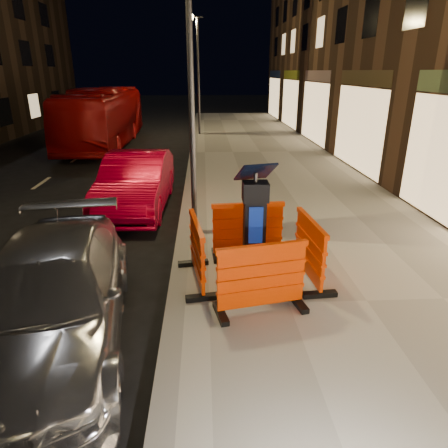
{
  "coord_description": "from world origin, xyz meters",
  "views": [
    {
      "loc": [
        0.48,
        -5.3,
        3.53
      ],
      "look_at": [
        0.8,
        1.0,
        1.1
      ],
      "focal_mm": 32.0,
      "sensor_mm": 36.0,
      "label": 1
    }
  ],
  "objects_px": {
    "barrier_kerbside": "(197,252)",
    "barrier_bldgside": "(309,250)",
    "parking_kiosk": "(254,227)",
    "bus_doubledecker": "(107,145)",
    "car_silver": "(58,341)",
    "car_red": "(139,208)",
    "barrier_front": "(261,278)",
    "barrier_back": "(248,230)"
  },
  "relations": [
    {
      "from": "barrier_back",
      "to": "barrier_bldgside",
      "type": "xyz_separation_m",
      "value": [
        0.95,
        -0.95,
        0.0
      ]
    },
    {
      "from": "barrier_kerbside",
      "to": "bus_doubledecker",
      "type": "height_order",
      "value": "bus_doubledecker"
    },
    {
      "from": "barrier_kerbside",
      "to": "car_red",
      "type": "height_order",
      "value": "barrier_kerbside"
    },
    {
      "from": "barrier_kerbside",
      "to": "barrier_bldgside",
      "type": "xyz_separation_m",
      "value": [
        1.9,
        0.0,
        0.0
      ]
    },
    {
      "from": "parking_kiosk",
      "to": "car_silver",
      "type": "xyz_separation_m",
      "value": [
        -2.89,
        -1.34,
        -1.12
      ]
    },
    {
      "from": "barrier_kerbside",
      "to": "barrier_front",
      "type": "bearing_deg",
      "value": -143.66
    },
    {
      "from": "barrier_bldgside",
      "to": "barrier_front",
      "type": "bearing_deg",
      "value": 130.34
    },
    {
      "from": "barrier_front",
      "to": "barrier_kerbside",
      "type": "height_order",
      "value": "same"
    },
    {
      "from": "parking_kiosk",
      "to": "bus_doubledecker",
      "type": "xyz_separation_m",
      "value": [
        -5.74,
        14.6,
        -1.12
      ]
    },
    {
      "from": "barrier_bldgside",
      "to": "bus_doubledecker",
      "type": "distance_m",
      "value": 16.08
    },
    {
      "from": "barrier_kerbside",
      "to": "car_red",
      "type": "bearing_deg",
      "value": 12.21
    },
    {
      "from": "car_silver",
      "to": "parking_kiosk",
      "type": "bearing_deg",
      "value": 16.27
    },
    {
      "from": "barrier_kerbside",
      "to": "bus_doubledecker",
      "type": "bearing_deg",
      "value": 9.5
    },
    {
      "from": "parking_kiosk",
      "to": "barrier_back",
      "type": "distance_m",
      "value": 1.04
    },
    {
      "from": "barrier_front",
      "to": "bus_doubledecker",
      "type": "bearing_deg",
      "value": 98.6
    },
    {
      "from": "car_silver",
      "to": "bus_doubledecker",
      "type": "relative_size",
      "value": 0.48
    },
    {
      "from": "parking_kiosk",
      "to": "bus_doubledecker",
      "type": "relative_size",
      "value": 0.2
    },
    {
      "from": "barrier_front",
      "to": "car_silver",
      "type": "bearing_deg",
      "value": 176.1
    },
    {
      "from": "car_silver",
      "to": "bus_doubledecker",
      "type": "bearing_deg",
      "value": 91.47
    },
    {
      "from": "barrier_bldgside",
      "to": "bus_doubledecker",
      "type": "height_order",
      "value": "bus_doubledecker"
    },
    {
      "from": "car_red",
      "to": "bus_doubledecker",
      "type": "height_order",
      "value": "bus_doubledecker"
    },
    {
      "from": "barrier_bldgside",
      "to": "car_silver",
      "type": "bearing_deg",
      "value": 104.62
    },
    {
      "from": "barrier_kerbside",
      "to": "barrier_bldgside",
      "type": "height_order",
      "value": "same"
    },
    {
      "from": "barrier_bldgside",
      "to": "car_silver",
      "type": "xyz_separation_m",
      "value": [
        -3.84,
        -1.34,
        -0.69
      ]
    },
    {
      "from": "barrier_front",
      "to": "barrier_back",
      "type": "xyz_separation_m",
      "value": [
        0.0,
        1.9,
        0.0
      ]
    },
    {
      "from": "parking_kiosk",
      "to": "car_red",
      "type": "relative_size",
      "value": 0.43
    },
    {
      "from": "barrier_back",
      "to": "barrier_kerbside",
      "type": "height_order",
      "value": "same"
    },
    {
      "from": "parking_kiosk",
      "to": "barrier_front",
      "type": "height_order",
      "value": "parking_kiosk"
    },
    {
      "from": "parking_kiosk",
      "to": "barrier_front",
      "type": "xyz_separation_m",
      "value": [
        0.0,
        -0.95,
        -0.43
      ]
    },
    {
      "from": "parking_kiosk",
      "to": "barrier_kerbside",
      "type": "height_order",
      "value": "parking_kiosk"
    },
    {
      "from": "barrier_kerbside",
      "to": "barrier_bldgside",
      "type": "distance_m",
      "value": 1.9
    },
    {
      "from": "bus_doubledecker",
      "to": "car_silver",
      "type": "bearing_deg",
      "value": -80.21
    },
    {
      "from": "parking_kiosk",
      "to": "barrier_bldgside",
      "type": "xyz_separation_m",
      "value": [
        0.95,
        0.0,
        -0.43
      ]
    },
    {
      "from": "barrier_front",
      "to": "barrier_kerbside",
      "type": "relative_size",
      "value": 1.0
    },
    {
      "from": "parking_kiosk",
      "to": "barrier_front",
      "type": "relative_size",
      "value": 1.4
    },
    {
      "from": "car_silver",
      "to": "bus_doubledecker",
      "type": "distance_m",
      "value": 16.2
    },
    {
      "from": "barrier_back",
      "to": "car_silver",
      "type": "distance_m",
      "value": 3.76
    },
    {
      "from": "car_silver",
      "to": "car_red",
      "type": "bearing_deg",
      "value": 78.72
    },
    {
      "from": "barrier_bldgside",
      "to": "car_red",
      "type": "height_order",
      "value": "barrier_bldgside"
    },
    {
      "from": "car_red",
      "to": "barrier_back",
      "type": "bearing_deg",
      "value": -51.32
    },
    {
      "from": "barrier_bldgside",
      "to": "car_red",
      "type": "xyz_separation_m",
      "value": [
        -3.58,
        4.41,
        -0.69
      ]
    },
    {
      "from": "parking_kiosk",
      "to": "barrier_front",
      "type": "bearing_deg",
      "value": -96.66
    }
  ]
}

